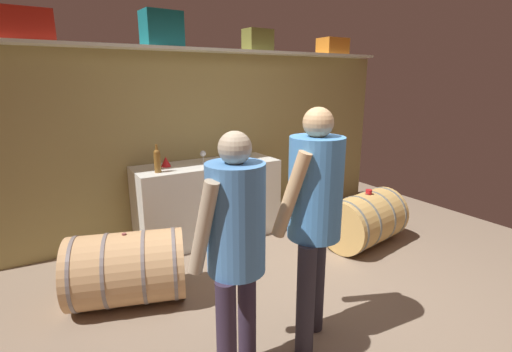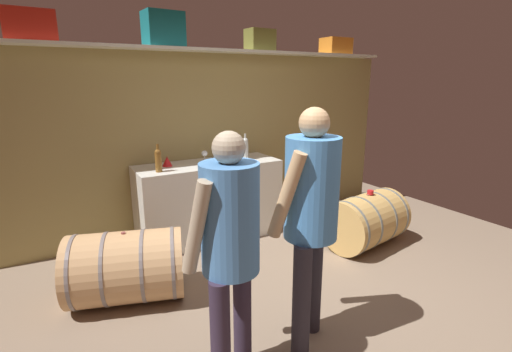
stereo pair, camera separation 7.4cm
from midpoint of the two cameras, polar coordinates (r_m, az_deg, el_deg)
ground_plane at (r=3.67m, az=5.29°, el=-15.87°), size 6.40×7.67×0.02m
back_wall_panel at (r=4.69m, az=-6.21°, el=5.03°), size 5.20×0.10×2.15m
high_shelf_board at (r=4.51m, az=-5.79°, el=18.56°), size 4.79×0.40×0.03m
toolcase_red at (r=4.13m, az=-30.96°, el=19.23°), size 0.44×0.22×0.28m
toolcase_teal at (r=4.32m, az=-13.50°, el=21.02°), size 0.42×0.31×0.36m
toolcase_olive at (r=4.79m, az=1.09°, el=20.10°), size 0.34×0.24×0.25m
toolcase_orange at (r=5.50m, az=12.53°, el=18.85°), size 0.37×0.29×0.21m
work_cabinet at (r=4.44m, az=-6.67°, el=-3.78°), size 1.66×0.60×0.91m
wine_bottle_clear at (r=4.46m, az=-1.18°, el=4.32°), size 0.07×0.07×0.31m
wine_bottle_amber at (r=3.96m, az=-14.24°, el=2.43°), size 0.07×0.07×0.29m
wine_glass at (r=4.33m, az=-7.43°, el=3.36°), size 0.07×0.07×0.14m
red_funnel at (r=4.23m, az=-12.98°, el=2.21°), size 0.11×0.11×0.11m
wine_barrel_near at (r=4.42m, az=16.98°, el=-6.52°), size 0.99×0.74×0.61m
wine_barrel_far at (r=3.40m, az=-18.65°, el=-13.07°), size 1.07×0.86×0.62m
tasting_cup at (r=4.34m, az=17.59°, el=-2.41°), size 0.07×0.07×0.05m
winemaker_pouring at (r=2.49m, az=9.13°, el=-4.63°), size 0.55×0.52×1.68m
visitor_tasting at (r=2.15m, az=-3.11°, el=-9.41°), size 0.51×0.49×1.58m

